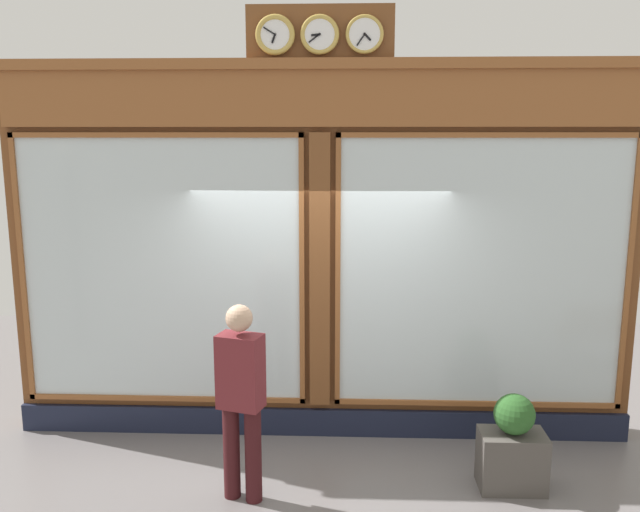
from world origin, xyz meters
TOP-DOWN VIEW (x-y plane):
  - shop_facade at (0.00, -0.13)m, footprint 6.29×0.42m
  - pedestrian at (0.60, 1.23)m, footprint 0.41×0.31m
  - planter_box at (-1.70, 0.97)m, footprint 0.56×0.36m
  - planter_shrub at (-1.70, 0.97)m, footprint 0.35×0.35m

SIDE VIEW (x-z plane):
  - planter_box at x=-1.70m, z-range 0.00..0.51m
  - planter_shrub at x=-1.70m, z-range 0.51..0.86m
  - pedestrian at x=0.60m, z-range 0.09..1.78m
  - shop_facade at x=0.00m, z-range -0.23..3.97m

